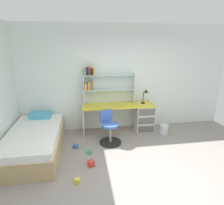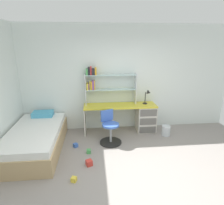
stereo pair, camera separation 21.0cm
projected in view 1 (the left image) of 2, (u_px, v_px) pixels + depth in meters
The scene contains 12 objects.
ground_plane at pixel (139, 180), 3.34m from camera, with size 6.12×5.50×0.02m, color gray.
room_shell at pixel (67, 89), 3.89m from camera, with size 6.12×5.50×2.77m.
desk at pixel (137, 116), 5.15m from camera, with size 1.89×0.51×0.75m.
bookshelf_hutch at pixel (101, 82), 4.88m from camera, with size 1.33×0.22×0.99m.
desk_lamp at pixel (146, 94), 5.02m from camera, with size 0.20×0.17×0.38m.
swivel_chair at pixel (110, 131), 4.51m from camera, with size 0.52×0.52×0.78m.
bed_platform at pixel (35, 141), 4.13m from camera, with size 1.10×2.05×0.63m.
waste_bin at pixel (164, 129), 4.99m from camera, with size 0.22×0.22×0.26m, color silver.
toy_block_green_0 at pixel (89, 152), 4.10m from camera, with size 0.09×0.09×0.09m, color #479E51.
toy_block_red_1 at pixel (91, 163), 3.69m from camera, with size 0.11×0.11×0.11m, color red.
toy_block_blue_2 at pixel (75, 146), 4.33m from camera, with size 0.09×0.09×0.09m, color #3860B7.
toy_block_yellow_3 at pixel (77, 181), 3.24m from camera, with size 0.08×0.08×0.08m, color gold.
Camera 1 is at (-0.89, -2.69, 2.27)m, focal length 30.51 mm.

